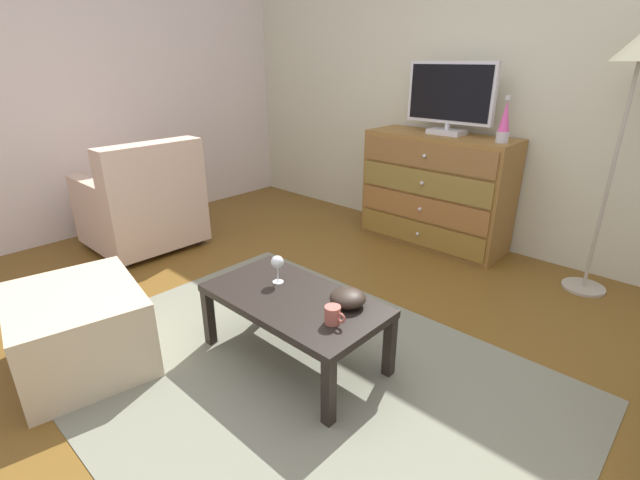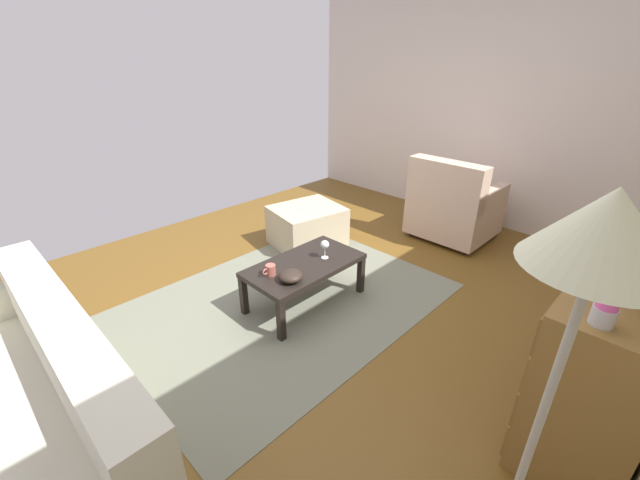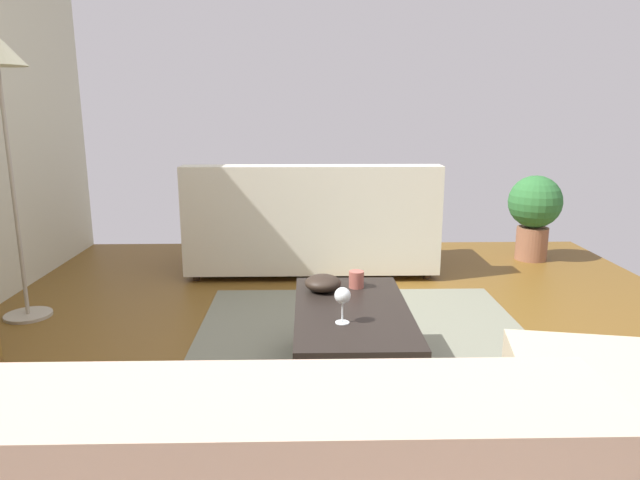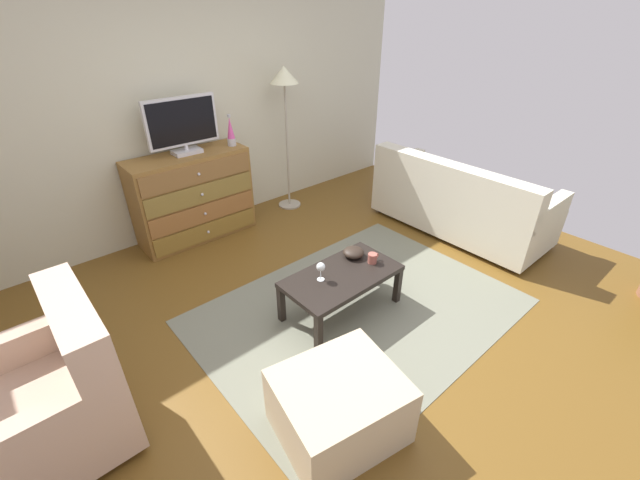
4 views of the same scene
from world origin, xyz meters
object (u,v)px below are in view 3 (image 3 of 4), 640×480
at_px(mug, 356,279).
at_px(couch_large, 312,228).
at_px(bowl_decorative, 323,283).
at_px(ottoman, 609,434).
at_px(potted_plant, 534,209).
at_px(wine_glass, 343,297).
at_px(coffee_table, 352,318).

distance_m(mug, couch_large, 1.66).
relative_size(bowl_decorative, ottoman, 0.26).
xyz_separation_m(couch_large, potted_plant, (0.26, -1.88, 0.09)).
height_order(wine_glass, mug, wine_glass).
bearing_deg(potted_plant, bowl_decorative, 136.83).
bearing_deg(bowl_decorative, couch_large, 1.31).
distance_m(coffee_table, bowl_decorative, 0.30).
distance_m(coffee_table, couch_large, 1.97).
height_order(wine_glass, potted_plant, potted_plant).
height_order(coffee_table, couch_large, couch_large).
distance_m(mug, ottoman, 1.33).
xyz_separation_m(bowl_decorative, ottoman, (-1.03, -0.92, -0.20)).
bearing_deg(wine_glass, mug, -11.69).
xyz_separation_m(wine_glass, bowl_decorative, (0.43, 0.07, -0.08)).
distance_m(mug, bowl_decorative, 0.18).
bearing_deg(bowl_decorative, coffee_table, -153.88).
relative_size(coffee_table, wine_glass, 6.11).
bearing_deg(coffee_table, ottoman, -134.50).
height_order(coffee_table, potted_plant, potted_plant).
height_order(mug, couch_large, couch_large).
height_order(bowl_decorative, ottoman, bowl_decorative).
bearing_deg(bowl_decorative, potted_plant, -43.17).
relative_size(wine_glass, potted_plant, 0.22).
relative_size(wine_glass, bowl_decorative, 0.87).
relative_size(coffee_table, potted_plant, 1.33).
height_order(mug, bowl_decorative, mug).
distance_m(ottoman, potted_plant, 3.14).
relative_size(mug, bowl_decorative, 0.63).
height_order(bowl_decorative, potted_plant, potted_plant).
relative_size(mug, ottoman, 0.16).
bearing_deg(couch_large, potted_plant, -82.23).
bearing_deg(ottoman, couch_large, 19.25).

